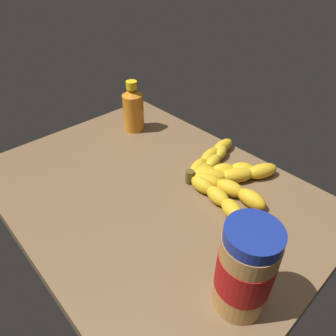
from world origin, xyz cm
name	(u,v)px	position (x,y,z in cm)	size (l,w,h in cm)	color
ground_plane	(151,196)	(0.00, 0.00, -2.43)	(76.12, 56.64, 4.86)	brown
banana_bunch	(222,175)	(-9.34, -14.13, 1.68)	(22.38, 23.61, 3.55)	yellow
peanut_butter_jar	(245,270)	(-30.03, 7.47, 8.15)	(8.26, 8.26, 16.53)	#BF8442
honey_bottle	(133,109)	(24.02, -14.06, 6.63)	(5.93, 5.93, 14.76)	orange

